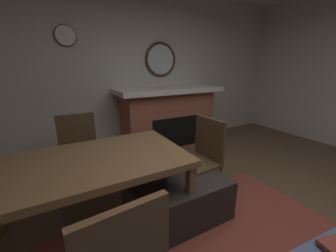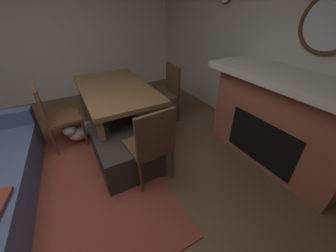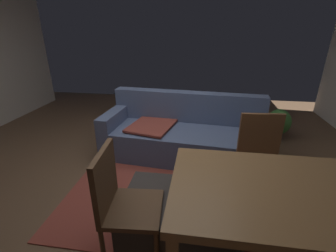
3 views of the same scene
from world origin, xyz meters
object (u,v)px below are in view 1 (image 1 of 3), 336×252
dining_chair_south (79,148)px  wall_clock (65,36)px  dining_chair_west (202,154)px  tv_remote (164,185)px  dining_table (88,168)px  fireplace (168,117)px  round_wall_mirror (161,60)px  ottoman_coffee_table (177,197)px

dining_chair_south → wall_clock: wall_clock is taller
dining_chair_west → dining_chair_south: size_ratio=1.00×
tv_remote → dining_chair_south: dining_chair_south is taller
dining_table → wall_clock: bearing=-92.6°
dining_table → dining_chair_west: size_ratio=1.79×
dining_table → wall_clock: 2.22m
dining_chair_south → wall_clock: 1.69m
tv_remote → dining_table: (0.61, -0.22, 0.23)m
dining_table → dining_chair_south: dining_chair_south is taller
fireplace → round_wall_mirror: 1.08m
fireplace → dining_chair_south: fireplace is taller
tv_remote → wall_clock: wall_clock is taller
dining_chair_south → wall_clock: (-0.08, -0.96, 1.39)m
tv_remote → dining_chair_south: 1.24m
tv_remote → fireplace: bearing=-86.6°
ottoman_coffee_table → dining_chair_south: size_ratio=1.03×
dining_table → dining_chair_west: 1.23m
fireplace → dining_chair_west: bearing=75.2°
fireplace → dining_table: size_ratio=1.14×
round_wall_mirror → dining_table: (1.63, 1.83, -0.94)m
fireplace → round_wall_mirror: bearing=-90.0°
tv_remote → dining_chair_south: (0.61, -1.08, 0.09)m
fireplace → dining_table: fireplace is taller
round_wall_mirror → dining_table: 2.62m
wall_clock → dining_table: bearing=87.4°
ottoman_coffee_table → dining_chair_south: bearing=-53.3°
dining_chair_south → wall_clock: bearing=-94.7°
fireplace → wall_clock: wall_clock is taller
wall_clock → dining_chair_west: bearing=122.0°
round_wall_mirror → tv_remote: (1.02, 2.04, -1.17)m
dining_table → dining_chair_west: (-1.22, -0.01, -0.14)m
ottoman_coffee_table → wall_clock: (0.70, -2.00, 1.70)m
tv_remote → dining_table: size_ratio=0.10×
ottoman_coffee_table → round_wall_mirror: bearing=-113.0°
dining_chair_west → fireplace: bearing=-104.8°
dining_table → ottoman_coffee_table: bearing=167.4°
dining_table → dining_chair_south: 0.88m
wall_clock → fireplace: bearing=169.5°
ottoman_coffee_table → wall_clock: 2.72m
ottoman_coffee_table → dining_table: size_ratio=0.57×
fireplace → dining_table: 2.25m
round_wall_mirror → fireplace: bearing=90.0°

